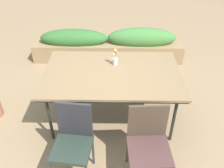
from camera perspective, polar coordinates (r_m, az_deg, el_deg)
ground_plane at (r=3.72m, az=-1.03°, el=-8.04°), size 12.00×12.00×0.00m
dining_table at (r=3.31m, az=0.00°, el=2.13°), size 1.85×1.18×0.78m
chair_near_right at (r=2.76m, az=8.47°, el=-12.99°), size 0.48×0.48×0.90m
chair_near_left at (r=2.75m, az=-9.06°, el=-12.45°), size 0.45×0.45×0.94m
flower_vase at (r=3.41m, az=0.73°, el=5.98°), size 0.07×0.07×0.25m
planter_box at (r=5.04m, az=-0.79°, el=9.06°), size 3.02×0.46×0.69m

